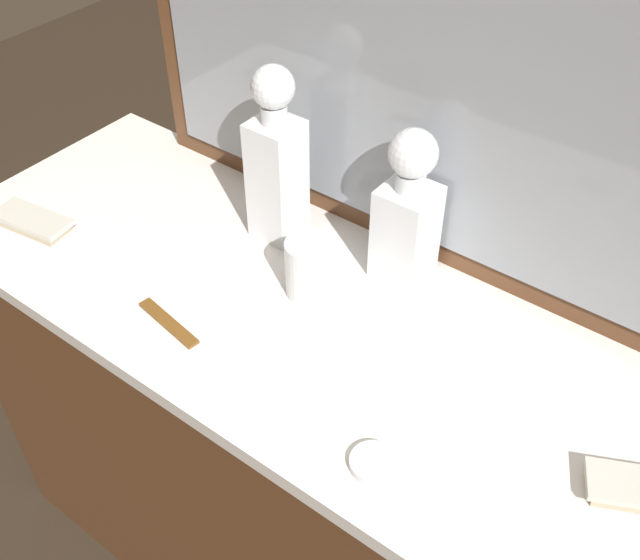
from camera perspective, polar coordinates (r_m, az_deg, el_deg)
The scene contains 8 objects.
dresser at distance 1.49m, azimuth 0.00°, elevation -14.42°, with size 1.41×0.51×0.84m.
dresser_mirror at distance 1.14m, azimuth 7.46°, elevation 15.37°, with size 1.07×0.03×0.63m.
crystal_decanter_far_right at distance 1.18m, azimuth 6.59°, elevation 4.52°, with size 0.08×0.08×0.27m.
crystal_decanter_far_left at distance 1.25m, azimuth -3.29°, elevation 8.24°, with size 0.08×0.08×0.31m.
crystal_tumbler_far_right at distance 1.18m, azimuth -0.88°, elevation 0.76°, with size 0.07×0.07×0.10m.
silver_brush_far_left at distance 1.42m, azimuth -20.90°, elevation 4.13°, with size 0.15×0.08×0.02m.
porcelain_dish at distance 0.99m, azimuth 4.07°, elevation -13.65°, with size 0.06×0.06×0.01m.
tortoiseshell_comb at distance 1.17m, azimuth -11.40°, elevation -3.19°, with size 0.13×0.04×0.01m.
Camera 1 is at (0.49, -0.66, 1.66)m, focal length 42.28 mm.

